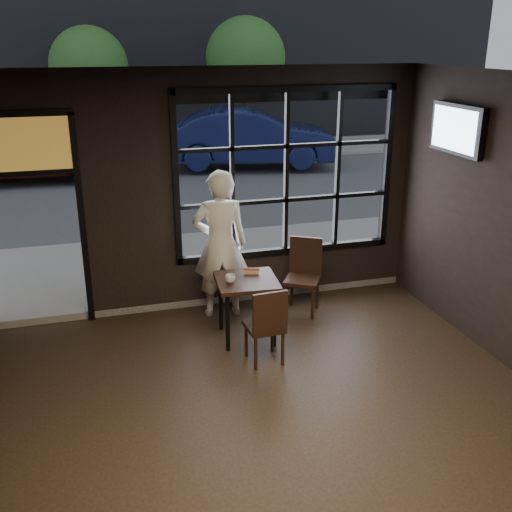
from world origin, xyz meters
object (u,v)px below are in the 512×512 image
object	(u,v)px
chair_near	(264,324)
man	(220,244)
cafe_table	(247,309)
navy_car	(250,137)

from	to	relation	value
chair_near	man	xyz separation A→B (m)	(-0.19, 1.37, 0.52)
cafe_table	chair_near	distance (m)	0.61
man	navy_car	xyz separation A→B (m)	(2.93, 9.11, -0.09)
chair_near	navy_car	distance (m)	10.84
chair_near	man	size ratio (longest dim) A/B	0.47
chair_near	man	distance (m)	1.48
man	navy_car	world-z (taller)	man
cafe_table	navy_car	world-z (taller)	navy_car
cafe_table	navy_car	distance (m)	10.27
chair_near	cafe_table	bearing A→B (deg)	-89.87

